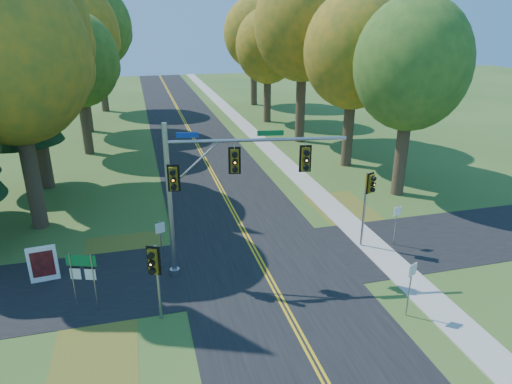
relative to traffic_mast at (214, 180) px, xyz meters
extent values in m
plane|color=#2F511C|center=(2.26, -1.64, -4.67)|extent=(160.00, 160.00, 0.00)
cube|color=black|center=(2.26, -1.64, -4.66)|extent=(8.00, 160.00, 0.02)
cube|color=black|center=(2.26, 0.36, -4.66)|extent=(60.00, 6.00, 0.02)
cube|color=gold|center=(2.16, -1.64, -4.64)|extent=(0.10, 160.00, 0.01)
cube|color=gold|center=(2.36, -1.64, -4.64)|extent=(0.10, 160.00, 0.01)
cube|color=#9E998E|center=(8.46, -1.64, -4.64)|extent=(1.60, 160.00, 0.06)
cube|color=brown|center=(-4.24, 2.36, -4.66)|extent=(4.00, 6.00, 0.00)
cube|color=brown|center=(9.06, 4.36, -4.66)|extent=(3.50, 8.00, 0.00)
cube|color=brown|center=(-5.24, -4.64, -4.66)|extent=(3.00, 5.00, 0.00)
cylinder|color=#38281C|center=(-8.94, 7.66, -1.29)|extent=(0.86, 0.86, 6.75)
ellipsoid|color=#B87C18|center=(-8.94, 7.66, 4.88)|extent=(8.00, 8.00, 9.20)
sphere|color=#B87C18|center=(-7.34, 8.86, 4.08)|extent=(4.80, 4.80, 4.80)
cylinder|color=#38281C|center=(13.76, 7.06, -1.63)|extent=(0.83, 0.83, 6.08)
ellipsoid|color=#517725|center=(13.76, 7.06, 3.93)|extent=(7.20, 7.20, 8.28)
sphere|color=#517725|center=(15.20, 8.14, 3.21)|extent=(4.32, 4.32, 4.32)
sphere|color=#517725|center=(12.50, 6.34, 4.65)|extent=(3.96, 3.96, 3.96)
cylinder|color=#38281C|center=(-9.54, 14.56, -0.95)|extent=(0.89, 0.89, 7.42)
ellipsoid|color=#B87C18|center=(-9.54, 14.56, 5.77)|extent=(8.60, 8.60, 9.89)
sphere|color=#B87C18|center=(-7.82, 15.85, 4.91)|extent=(5.16, 5.16, 5.16)
cylinder|color=#38281C|center=(13.16, 13.86, -1.52)|extent=(0.84, 0.84, 6.30)
ellipsoid|color=#B87C18|center=(13.16, 13.86, 4.29)|extent=(7.60, 7.60, 8.74)
sphere|color=#B87C18|center=(14.68, 15.00, 3.53)|extent=(4.56, 4.56, 4.56)
sphere|color=#B87C18|center=(11.83, 13.10, 5.05)|extent=(4.18, 4.18, 4.18)
cylinder|color=#38281C|center=(-7.34, 22.76, -1.85)|extent=(0.81, 0.81, 5.62)
ellipsoid|color=#517725|center=(-7.34, 22.76, 3.34)|extent=(6.80, 6.80, 7.82)
sphere|color=#517725|center=(-5.98, 23.78, 2.66)|extent=(4.08, 4.08, 4.08)
sphere|color=#517725|center=(-8.53, 22.08, 4.02)|extent=(3.74, 3.74, 3.74)
cylinder|color=#38281C|center=(12.06, 21.96, -0.84)|extent=(0.90, 0.90, 7.65)
ellipsoid|color=#B87C18|center=(12.06, 21.96, 6.06)|extent=(8.80, 8.80, 10.12)
sphere|color=#B87C18|center=(13.82, 23.28, 5.18)|extent=(5.28, 5.28, 5.28)
sphere|color=#B87C18|center=(10.52, 21.08, 6.94)|extent=(4.84, 4.84, 4.84)
cylinder|color=#38281C|center=(-7.94, 31.46, -1.18)|extent=(0.87, 0.87, 6.98)
ellipsoid|color=#B87C18|center=(-7.94, 31.46, 5.18)|extent=(8.20, 8.20, 9.43)
sphere|color=#B87C18|center=(-6.30, 32.69, 4.36)|extent=(4.92, 4.92, 4.92)
sphere|color=#B87C18|center=(-9.37, 30.64, 6.00)|extent=(4.51, 4.51, 4.51)
cylinder|color=#38281C|center=(11.46, 31.16, -1.74)|extent=(0.82, 0.82, 5.85)
ellipsoid|color=#B87C18|center=(11.46, 31.16, 3.63)|extent=(7.00, 7.00, 8.05)
sphere|color=#B87C18|center=(12.86, 32.21, 2.93)|extent=(4.20, 4.20, 4.20)
sphere|color=#B87C18|center=(10.24, 30.46, 4.33)|extent=(3.85, 3.85, 3.85)
cylinder|color=#38281C|center=(-6.74, 42.36, -1.07)|extent=(0.88, 0.88, 7.20)
ellipsoid|color=#517725|center=(-6.74, 42.36, 5.47)|extent=(8.40, 8.40, 9.66)
sphere|color=#517725|center=(-5.06, 43.62, 4.63)|extent=(5.04, 5.04, 5.04)
sphere|color=#517725|center=(-8.21, 41.52, 6.31)|extent=(4.62, 4.62, 4.62)
cylinder|color=#38281C|center=(12.66, 41.86, -1.40)|extent=(0.85, 0.85, 6.53)
ellipsoid|color=#B87C18|center=(12.66, 41.86, 4.59)|extent=(7.80, 7.80, 8.97)
sphere|color=#B87C18|center=(14.22, 43.03, 3.81)|extent=(4.68, 4.68, 4.68)
sphere|color=#B87C18|center=(11.30, 41.08, 5.37)|extent=(4.29, 4.29, 4.29)
cylinder|color=#38281C|center=(-10.74, 14.36, -2.96)|extent=(0.50, 0.50, 3.42)
cone|color=black|center=(-10.74, 14.36, 1.48)|extent=(5.60, 5.60, 5.45)
cone|color=black|center=(-10.74, 14.36, 5.38)|extent=(4.57, 4.57, 5.45)
cylinder|color=gray|center=(-1.94, 0.36, -1.04)|extent=(0.23, 0.23, 7.26)
cylinder|color=gray|center=(-1.94, 0.36, -4.51)|extent=(0.46, 0.46, 0.31)
cylinder|color=gray|center=(1.90, -0.27, 1.76)|extent=(7.70, 1.40, 0.15)
cylinder|color=gray|center=(-0.81, 0.18, 0.72)|extent=(2.33, 0.47, 2.14)
cylinder|color=gray|center=(0.93, -0.11, 1.57)|extent=(0.04, 0.04, 0.37)
cube|color=#72590C|center=(0.93, -0.11, 0.87)|extent=(0.40, 0.36, 1.04)
cube|color=black|center=(0.93, -0.11, 0.87)|extent=(0.54, 0.12, 1.22)
sphere|color=orange|center=(0.89, -0.34, 0.87)|extent=(0.19, 0.19, 0.19)
cylinder|color=black|center=(0.89, -0.34, 1.20)|extent=(0.27, 0.20, 0.25)
cylinder|color=black|center=(0.89, -0.34, 0.87)|extent=(0.27, 0.20, 0.25)
cylinder|color=black|center=(0.89, -0.34, 0.54)|extent=(0.27, 0.20, 0.25)
cylinder|color=gray|center=(4.00, -0.61, 1.57)|extent=(0.04, 0.04, 0.37)
cube|color=#72590C|center=(4.00, -0.61, 0.87)|extent=(0.40, 0.36, 1.04)
cube|color=black|center=(4.00, -0.61, 0.87)|extent=(0.54, 0.12, 1.22)
sphere|color=orange|center=(3.96, -0.85, 0.87)|extent=(0.19, 0.19, 0.19)
cylinder|color=black|center=(3.96, -0.85, 1.20)|extent=(0.27, 0.20, 0.25)
cylinder|color=black|center=(3.96, -0.85, 0.87)|extent=(0.27, 0.20, 0.25)
cylinder|color=black|center=(3.96, -0.85, 0.54)|extent=(0.27, 0.20, 0.25)
cube|color=#72590C|center=(-1.71, 0.17, 0.21)|extent=(0.40, 0.36, 1.04)
cube|color=black|center=(-1.71, 0.17, 0.21)|extent=(0.54, 0.12, 1.22)
sphere|color=orange|center=(-1.75, -0.07, 0.21)|extent=(0.19, 0.19, 0.19)
cylinder|color=black|center=(-1.75, -0.07, 0.54)|extent=(0.27, 0.20, 0.25)
cylinder|color=black|center=(-1.75, -0.07, 0.21)|extent=(0.27, 0.20, 0.25)
cylinder|color=black|center=(-1.75, -0.07, -0.13)|extent=(0.27, 0.20, 0.25)
cube|color=navy|center=(-1.02, 0.21, 2.05)|extent=(0.93, 0.19, 0.23)
cube|color=#0C5926|center=(2.46, -0.36, 2.05)|extent=(1.13, 0.23, 0.23)
cylinder|color=gray|center=(7.85, 0.73, -2.63)|extent=(0.11, 0.11, 4.07)
cube|color=#72590C|center=(7.93, 0.54, -1.06)|extent=(0.40, 0.38, 0.92)
cube|color=black|center=(7.93, 0.54, -1.06)|extent=(0.45, 0.22, 1.09)
sphere|color=orange|center=(8.02, 0.35, -1.06)|extent=(0.17, 0.17, 0.17)
cylinder|color=black|center=(8.02, 0.35, -0.76)|extent=(0.26, 0.22, 0.22)
cylinder|color=black|center=(8.02, 0.35, -1.06)|extent=(0.26, 0.22, 0.22)
cylinder|color=black|center=(8.02, 0.35, -1.36)|extent=(0.26, 0.22, 0.22)
cylinder|color=#999BA2|center=(-2.79, -2.83, -3.03)|extent=(0.12, 0.12, 3.28)
cube|color=#72590C|center=(-2.88, -3.03, -1.90)|extent=(0.45, 0.42, 1.03)
cube|color=black|center=(-2.88, -3.03, -1.90)|extent=(0.50, 0.25, 1.21)
sphere|color=orange|center=(-2.98, -3.25, -1.90)|extent=(0.18, 0.18, 0.18)
cylinder|color=black|center=(-2.98, -3.25, -1.57)|extent=(0.29, 0.25, 0.25)
cylinder|color=black|center=(-2.98, -3.25, -1.90)|extent=(0.29, 0.25, 0.25)
cylinder|color=black|center=(-2.98, -3.25, -2.23)|extent=(0.29, 0.25, 0.25)
cylinder|color=gray|center=(-6.10, -1.40, -3.34)|extent=(0.05, 0.05, 2.65)
cylinder|color=gray|center=(-5.27, -1.69, -3.34)|extent=(0.05, 0.05, 2.65)
cube|color=#0E622C|center=(-5.67, -1.52, -2.33)|extent=(1.18, 0.45, 0.49)
cube|color=silver|center=(-5.67, -1.52, -2.33)|extent=(1.00, 0.36, 0.07)
cube|color=silver|center=(-5.97, -1.41, -2.95)|extent=(0.43, 0.18, 0.49)
cube|color=black|center=(-5.97, -1.41, -2.65)|extent=(0.42, 0.15, 0.09)
cube|color=silver|center=(-5.38, -1.62, -2.95)|extent=(0.43, 0.18, 0.49)
cube|color=black|center=(-5.38, -1.62, -2.65)|extent=(0.42, 0.15, 0.09)
cube|color=white|center=(-7.74, 1.36, -3.80)|extent=(1.26, 0.30, 1.73)
cube|color=maroon|center=(-7.73, 1.27, -3.75)|extent=(0.96, 0.12, 1.25)
cube|color=white|center=(-8.22, 1.32, -4.52)|extent=(0.08, 0.08, 0.29)
cube|color=white|center=(-7.26, 1.41, -4.52)|extent=(0.08, 0.08, 0.29)
cylinder|color=gray|center=(9.61, 0.44, -3.53)|extent=(0.05, 0.05, 2.27)
cube|color=white|center=(9.61, 0.42, -2.71)|extent=(0.43, 0.11, 0.46)
cylinder|color=gray|center=(6.86, -5.19, -3.43)|extent=(0.06, 0.06, 2.47)
cube|color=silver|center=(6.87, -5.21, -2.53)|extent=(0.44, 0.22, 0.51)
cylinder|color=gray|center=(-2.43, 1.13, -3.42)|extent=(0.06, 0.06, 2.48)
cube|color=white|center=(-2.42, 1.11, -2.52)|extent=(0.45, 0.21, 0.51)
camera|label=1|loc=(-3.00, -18.61, 6.74)|focal=32.00mm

